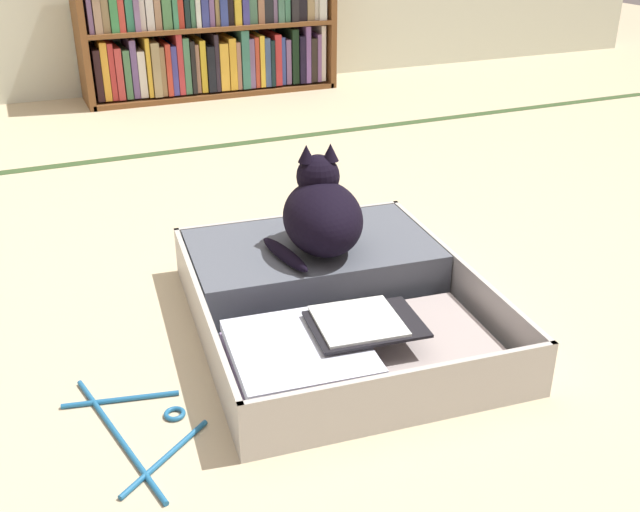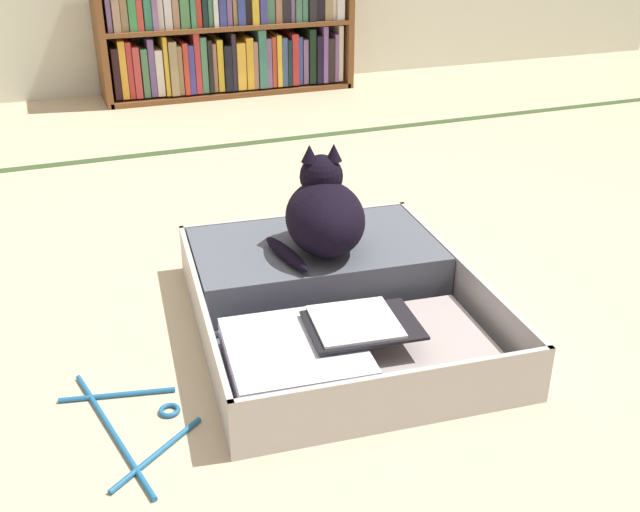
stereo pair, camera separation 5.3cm
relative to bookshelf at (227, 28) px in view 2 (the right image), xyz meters
name	(u,v)px [view 2 (the right image)]	position (x,y,z in m)	size (l,w,h in m)	color
ground_plane	(299,318)	(-0.43, -2.23, -0.32)	(10.00, 10.00, 0.00)	#C6B590
tatami_border	(181,151)	(-0.43, -0.88, -0.31)	(4.80, 0.05, 0.00)	#344D27
bookshelf	(227,28)	(0.00, 0.00, 0.00)	(1.24, 0.29, 0.66)	brown
open_suitcase	(326,294)	(-0.36, -2.24, -0.26)	(0.68, 0.82, 0.12)	#BAB6AE
black_cat	(323,214)	(-0.33, -2.14, -0.10)	(0.26, 0.30, 0.24)	black
clothes_hanger	(132,424)	(-0.85, -2.49, -0.31)	(0.24, 0.40, 0.01)	#1E6092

